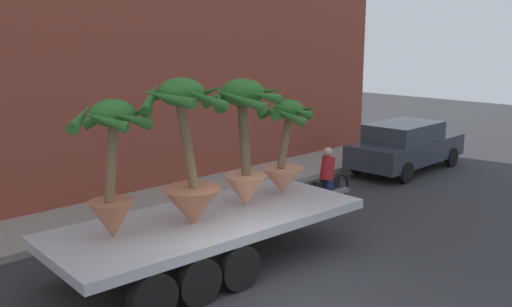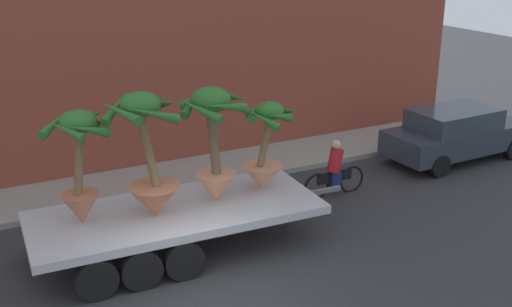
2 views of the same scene
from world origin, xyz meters
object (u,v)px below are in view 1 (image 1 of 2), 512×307
object	(u,v)px
potted_palm_rear	(244,139)
potted_palm_front	(112,166)
flatbed_trailer	(199,230)
parked_car	(406,145)
potted_palm_extra	(285,152)
potted_palm_middle	(188,161)
cyclist	(327,179)

from	to	relation	value
potted_palm_rear	potted_palm_front	distance (m)	2.71
flatbed_trailer	parked_car	world-z (taller)	parked_car
potted_palm_rear	potted_palm_extra	distance (m)	1.40
flatbed_trailer	potted_palm_rear	xyz separation A→B (m)	(1.11, -0.03, 1.57)
potted_palm_middle	parked_car	distance (m)	10.18
potted_palm_rear	potted_palm_extra	bearing A→B (deg)	6.68
potted_palm_front	flatbed_trailer	bearing A→B (deg)	-7.48
potted_palm_middle	potted_palm_extra	distance (m)	2.78
potted_palm_rear	potted_palm_front	size ratio (longest dim) A/B	1.09
flatbed_trailer	potted_palm_middle	xyz separation A→B (m)	(-0.32, -0.15, 1.37)
potted_palm_front	cyclist	world-z (taller)	potted_palm_front
potted_palm_middle	parked_car	world-z (taller)	potted_palm_middle
potted_palm_rear	potted_palm_front	xyz separation A→B (m)	(-2.70, 0.24, -0.13)
flatbed_trailer	potted_palm_front	xyz separation A→B (m)	(-1.58, 0.21, 1.44)
parked_car	cyclist	bearing A→B (deg)	-172.83
potted_palm_extra	cyclist	world-z (taller)	potted_palm_extra
potted_palm_rear	potted_palm_front	bearing A→B (deg)	174.92
potted_palm_rear	potted_palm_middle	bearing A→B (deg)	-175.18
potted_palm_extra	cyclist	distance (m)	2.85
flatbed_trailer	potted_palm_extra	world-z (taller)	potted_palm_extra
potted_palm_extra	parked_car	size ratio (longest dim) A/B	0.43
potted_palm_rear	flatbed_trailer	bearing A→B (deg)	178.35
potted_palm_middle	potted_palm_front	xyz separation A→B (m)	(-1.26, 0.36, 0.07)
flatbed_trailer	cyclist	distance (m)	4.97
flatbed_trailer	potted_palm_front	size ratio (longest dim) A/B	3.07
potted_palm_extra	potted_palm_rear	bearing A→B (deg)	-173.32
potted_palm_extra	potted_palm_front	bearing A→B (deg)	178.76
flatbed_trailer	potted_palm_extra	size ratio (longest dim) A/B	3.56
potted_palm_middle	potted_palm_front	distance (m)	1.31
potted_palm_extra	cyclist	bearing A→B (deg)	17.94
flatbed_trailer	cyclist	size ratio (longest dim) A/B	3.86
potted_palm_front	parked_car	xyz separation A→B (m)	(11.21, 1.31, -1.38)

